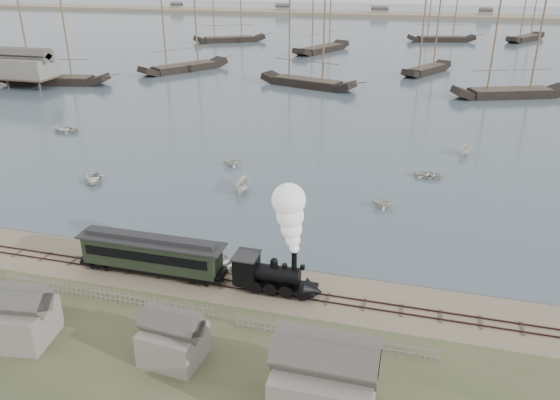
# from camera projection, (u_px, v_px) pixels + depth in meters

# --- Properties ---
(ground) EXTENTS (600.00, 600.00, 0.00)m
(ground) POSITION_uv_depth(u_px,v_px,m) (212.00, 269.00, 49.36)
(ground) COLOR gray
(ground) RESTS_ON ground
(harbor_water) EXTENTS (600.00, 336.00, 0.06)m
(harbor_water) POSITION_uv_depth(u_px,v_px,m) (385.00, 37.00, 199.51)
(harbor_water) COLOR #465864
(harbor_water) RESTS_ON ground
(rail_track) EXTENTS (120.00, 1.80, 0.16)m
(rail_track) POSITION_uv_depth(u_px,v_px,m) (203.00, 280.00, 47.58)
(rail_track) COLOR #311F1A
(rail_track) RESTS_ON ground
(picket_fence_west) EXTENTS (19.00, 0.10, 1.20)m
(picket_fence_west) POSITION_uv_depth(u_px,v_px,m) (106.00, 301.00, 44.74)
(picket_fence_west) COLOR slate
(picket_fence_west) RESTS_ON ground
(picket_fence_east) EXTENTS (15.00, 0.10, 1.20)m
(picket_fence_east) POSITION_uv_depth(u_px,v_px,m) (334.00, 344.00, 39.74)
(picket_fence_east) COLOR slate
(picket_fence_east) RESTS_ON ground
(shed_left) EXTENTS (5.00, 4.00, 4.10)m
(shed_left) POSITION_uv_depth(u_px,v_px,m) (20.00, 339.00, 40.28)
(shed_left) COLOR slate
(shed_left) RESTS_ON ground
(shed_mid) EXTENTS (4.00, 3.50, 3.60)m
(shed_mid) POSITION_uv_depth(u_px,v_px,m) (175.00, 358.00, 38.29)
(shed_mid) COLOR slate
(shed_mid) RESTS_ON ground
(far_spit) EXTENTS (500.00, 20.00, 1.80)m
(far_spit) POSITION_uv_depth(u_px,v_px,m) (400.00, 17.00, 270.19)
(far_spit) COLOR tan
(far_spit) RESTS_ON ground
(locomotive) EXTENTS (7.54, 2.81, 9.40)m
(locomotive) POSITION_uv_depth(u_px,v_px,m) (285.00, 248.00, 44.08)
(locomotive) COLOR black
(locomotive) RESTS_ON ground
(passenger_coach) EXTENTS (13.39, 2.58, 3.25)m
(passenger_coach) POSITION_uv_depth(u_px,v_px,m) (152.00, 253.00, 47.91)
(passenger_coach) COLOR black
(passenger_coach) RESTS_ON ground
(beached_dinghy) EXTENTS (4.41, 4.64, 0.78)m
(beached_dinghy) POSITION_uv_depth(u_px,v_px,m) (224.00, 263.00, 49.56)
(beached_dinghy) COLOR silver
(beached_dinghy) RESTS_ON ground
(rowboat_0) EXTENTS (5.11, 4.79, 0.86)m
(rowboat_0) POSITION_uv_depth(u_px,v_px,m) (93.00, 179.00, 68.41)
(rowboat_0) COLOR silver
(rowboat_0) RESTS_ON harbor_water
(rowboat_1) EXTENTS (3.03, 3.23, 1.37)m
(rowboat_1) POSITION_uv_depth(u_px,v_px,m) (233.00, 161.00, 73.76)
(rowboat_1) COLOR silver
(rowboat_1) RESTS_ON harbor_water
(rowboat_2) EXTENTS (3.93, 1.53, 1.51)m
(rowboat_2) POSITION_uv_depth(u_px,v_px,m) (243.00, 186.00, 65.55)
(rowboat_2) COLOR silver
(rowboat_2) RESTS_ON harbor_water
(rowboat_3) EXTENTS (3.05, 3.97, 0.76)m
(rowboat_3) POSITION_uv_depth(u_px,v_px,m) (429.00, 175.00, 69.84)
(rowboat_3) COLOR silver
(rowboat_3) RESTS_ON harbor_water
(rowboat_4) EXTENTS (2.97, 3.21, 1.40)m
(rowboat_4) POSITION_uv_depth(u_px,v_px,m) (384.00, 202.00, 61.31)
(rowboat_4) COLOR silver
(rowboat_4) RESTS_ON harbor_water
(rowboat_5) EXTENTS (3.49, 2.25, 1.26)m
(rowboat_5) POSITION_uv_depth(u_px,v_px,m) (465.00, 150.00, 78.13)
(rowboat_5) COLOR silver
(rowboat_5) RESTS_ON harbor_water
(rowboat_6) EXTENTS (3.14, 4.35, 0.89)m
(rowboat_6) POSITION_uv_depth(u_px,v_px,m) (65.00, 129.00, 88.43)
(rowboat_6) COLOR silver
(rowboat_6) RESTS_ON harbor_water
(schooner_0) EXTENTS (25.22, 9.97, 20.00)m
(schooner_0) POSITION_uv_depth(u_px,v_px,m) (47.00, 38.00, 119.09)
(schooner_0) COLOR black
(schooner_0) RESTS_ON harbor_water
(schooner_1) EXTENTS (17.75, 22.78, 20.00)m
(schooner_1) POSITION_uv_depth(u_px,v_px,m) (182.00, 30.00, 133.44)
(schooner_1) COLOR black
(schooner_1) RESTS_ON harbor_water
(schooner_2) EXTENTS (22.65, 11.60, 20.00)m
(schooner_2) POSITION_uv_depth(u_px,v_px,m) (308.00, 40.00, 116.41)
(schooner_2) COLOR black
(schooner_2) RESTS_ON harbor_water
(schooner_3) EXTENTS (12.31, 18.32, 20.00)m
(schooner_3) POSITION_uv_depth(u_px,v_px,m) (431.00, 31.00, 130.50)
(schooner_3) COLOR black
(schooner_3) RESTS_ON harbor_water
(schooner_4) EXTENTS (24.08, 13.84, 20.00)m
(schooner_4) POSITION_uv_depth(u_px,v_px,m) (518.00, 47.00, 107.20)
(schooner_4) COLOR black
(schooner_4) RESTS_ON harbor_water
(schooner_6) EXTENTS (23.80, 16.97, 20.00)m
(schooner_6) POSITION_uv_depth(u_px,v_px,m) (229.00, 11.00, 182.46)
(schooner_6) COLOR black
(schooner_6) RESTS_ON harbor_water
(schooner_7) EXTENTS (14.56, 24.30, 20.00)m
(schooner_7) POSITION_uv_depth(u_px,v_px,m) (323.00, 17.00, 162.14)
(schooner_7) COLOR black
(schooner_7) RESTS_ON harbor_water
(schooner_8) EXTENTS (23.25, 10.77, 20.00)m
(schooner_8) POSITION_uv_depth(u_px,v_px,m) (444.00, 11.00, 183.21)
(schooner_8) COLOR black
(schooner_8) RESTS_ON harbor_water
(schooner_9) EXTENTS (15.36, 20.43, 20.00)m
(schooner_9) POSITION_uv_depth(u_px,v_px,m) (530.00, 10.00, 185.01)
(schooner_9) COLOR black
(schooner_9) RESTS_ON harbor_water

